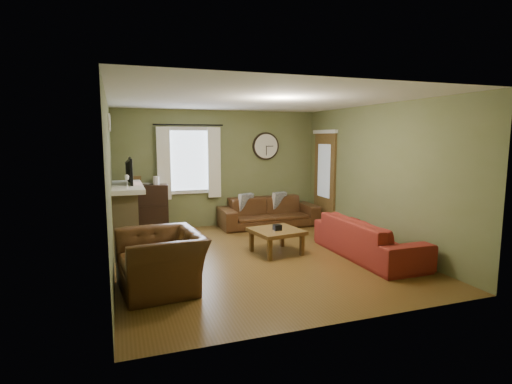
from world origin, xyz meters
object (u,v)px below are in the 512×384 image
object	(u,v)px
sofa_brown	(269,212)
coffee_table	(276,241)
bookshelf	(147,209)
sofa_red	(368,238)
armchair	(161,261)

from	to	relation	value
sofa_brown	coffee_table	xyz separation A→B (m)	(-0.65, -2.06, -0.11)
bookshelf	sofa_red	bearing A→B (deg)	-41.25
sofa_brown	armchair	size ratio (longest dim) A/B	1.89
sofa_brown	armchair	bearing A→B (deg)	-131.39
armchair	coffee_table	xyz separation A→B (m)	(2.06, 1.02, -0.17)
sofa_brown	coffee_table	distance (m)	2.16
armchair	coffee_table	distance (m)	2.31
sofa_brown	sofa_red	world-z (taller)	sofa_brown
sofa_red	coffee_table	world-z (taller)	sofa_red
bookshelf	armchair	bearing A→B (deg)	-90.96
bookshelf	sofa_brown	world-z (taller)	bookshelf
armchair	coffee_table	bearing A→B (deg)	109.60
bookshelf	sofa_red	xyz separation A→B (m)	(3.39, -2.98, -0.19)
sofa_red	armchair	distance (m)	3.47
bookshelf	sofa_red	size ratio (longest dim) A/B	0.46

